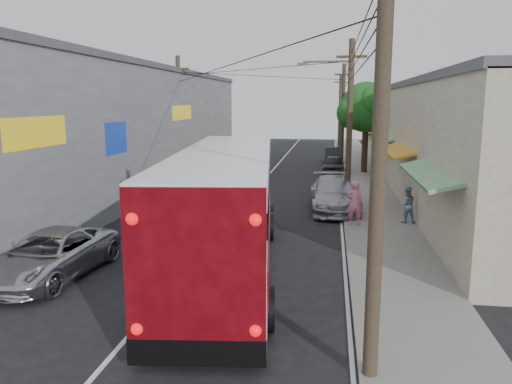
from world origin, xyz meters
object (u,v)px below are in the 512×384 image
(parked_car_mid, at_px, (334,164))
(pedestrian_far, at_px, (407,205))
(parked_suv, at_px, (334,194))
(pedestrian_near, at_px, (355,203))
(jeepney, at_px, (50,255))
(parked_car_far, at_px, (333,155))
(coach_bus, at_px, (227,207))

(parked_car_mid, xyz_separation_m, pedestrian_far, (3.00, -15.55, 0.25))
(parked_suv, bearing_deg, pedestrian_near, -79.48)
(jeepney, relative_size, parked_car_far, 1.25)
(parked_car_far, relative_size, pedestrian_near, 2.14)
(parked_suv, relative_size, pedestrian_far, 3.54)
(coach_bus, bearing_deg, jeepney, -166.68)
(coach_bus, distance_m, parked_car_mid, 22.19)
(pedestrian_far, bearing_deg, parked_car_mid, -90.39)
(parked_car_mid, bearing_deg, parked_suv, -87.87)
(coach_bus, relative_size, pedestrian_near, 7.07)
(parked_car_mid, distance_m, pedestrian_near, 16.27)
(parked_suv, xyz_separation_m, parked_car_far, (0.00, 19.58, -0.14))
(parked_car_far, bearing_deg, pedestrian_near, -88.53)
(jeepney, bearing_deg, coach_bus, 23.95)
(jeepney, distance_m, parked_car_far, 31.44)
(coach_bus, bearing_deg, parked_car_far, 76.46)
(pedestrian_near, xyz_separation_m, pedestrian_far, (2.20, 0.69, -0.15))
(coach_bus, height_order, parked_car_mid, coach_bus)
(parked_car_mid, relative_size, parked_car_far, 0.95)
(coach_bus, xyz_separation_m, pedestrian_far, (6.41, 6.34, -1.03))
(parked_car_mid, distance_m, pedestrian_far, 15.84)
(coach_bus, relative_size, pedestrian_far, 8.46)
(parked_suv, xyz_separation_m, pedestrian_near, (0.80, -3.25, 0.25))
(parked_car_far, bearing_deg, pedestrian_far, -82.82)
(parked_suv, relative_size, pedestrian_near, 2.96)
(parked_suv, distance_m, pedestrian_near, 3.35)
(jeepney, relative_size, parked_car_mid, 1.32)
(parked_car_mid, xyz_separation_m, pedestrian_near, (0.80, -16.25, 0.41))
(jeepney, height_order, parked_car_far, jeepney)
(parked_car_far, bearing_deg, parked_suv, -90.54)
(parked_car_far, distance_m, pedestrian_far, 22.34)
(pedestrian_far, bearing_deg, pedestrian_near, 6.19)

